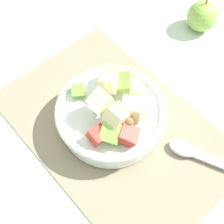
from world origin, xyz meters
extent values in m
plane|color=silver|center=(0.00, 0.00, 0.00)|extent=(2.40, 2.40, 0.00)
cube|color=gray|center=(0.00, 0.00, 0.00)|extent=(0.50, 0.33, 0.01)
cylinder|color=white|center=(0.01, 0.00, 0.03)|extent=(0.21, 0.21, 0.05)
torus|color=white|center=(0.01, 0.00, 0.06)|extent=(0.23, 0.23, 0.02)
cube|color=beige|center=(0.01, -0.06, 0.09)|extent=(0.04, 0.04, 0.03)
cube|color=beige|center=(0.02, 0.02, 0.10)|extent=(0.04, 0.05, 0.04)
cube|color=red|center=(-0.06, 0.02, 0.08)|extent=(0.05, 0.05, 0.04)
cube|color=beige|center=(0.06, -0.05, 0.09)|extent=(0.04, 0.05, 0.05)
cube|color=beige|center=(-0.03, -0.02, 0.09)|extent=(0.05, 0.05, 0.04)
cube|color=#8CB74C|center=(0.08, 0.02, 0.07)|extent=(0.04, 0.04, 0.03)
sphere|color=brown|center=(-0.04, 0.01, 0.09)|extent=(0.03, 0.03, 0.03)
cube|color=#8CB74C|center=(-0.04, 0.04, 0.08)|extent=(0.05, 0.06, 0.04)
cube|color=beige|center=(-0.04, -0.03, 0.08)|extent=(0.03, 0.03, 0.03)
cube|color=beige|center=(-0.02, 0.02, 0.10)|extent=(0.04, 0.05, 0.05)
cube|color=#9EC656|center=(0.02, -0.05, 0.10)|extent=(0.05, 0.06, 0.05)
cube|color=red|center=(-0.02, 0.06, 0.08)|extent=(0.03, 0.04, 0.03)
cube|color=beige|center=(0.04, -0.03, 0.09)|extent=(0.05, 0.05, 0.05)
ellipsoid|color=#B7B7BC|center=(-0.13, -0.07, 0.01)|extent=(0.07, 0.06, 0.01)
sphere|color=#8CB74C|center=(0.08, -0.37, 0.04)|extent=(0.08, 0.08, 0.08)
cylinder|color=brown|center=(0.08, -0.37, 0.08)|extent=(0.00, 0.00, 0.01)
camera|label=1|loc=(-0.24, 0.22, 0.61)|focal=51.58mm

